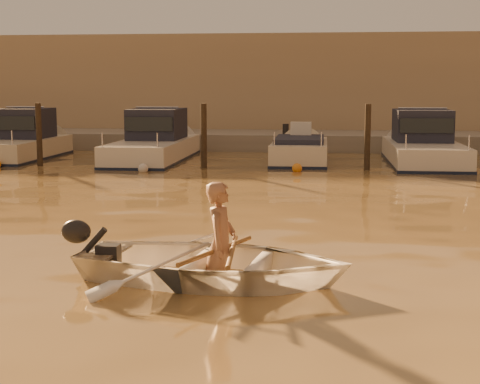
# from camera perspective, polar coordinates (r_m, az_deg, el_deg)

# --- Properties ---
(ground_plane) EXTENTS (160.00, 160.00, 0.00)m
(ground_plane) POSITION_cam_1_polar(r_m,az_deg,el_deg) (9.66, -15.12, -7.23)
(ground_plane) COLOR olive
(ground_plane) RESTS_ON ground
(dinghy) EXTENTS (3.90, 3.02, 0.74)m
(dinghy) POSITION_cam_1_polar(r_m,az_deg,el_deg) (9.60, -2.06, -5.49)
(dinghy) COLOR white
(dinghy) RESTS_ON ground_plane
(person) EXTENTS (0.46, 0.63, 1.61)m
(person) POSITION_cam_1_polar(r_m,az_deg,el_deg) (9.51, -1.49, -4.03)
(person) COLOR #97674B
(person) RESTS_ON dinghy
(outboard_motor) EXTENTS (0.95, 0.52, 0.70)m
(outboard_motor) POSITION_cam_1_polar(r_m,az_deg,el_deg) (10.10, -10.28, -4.76)
(outboard_motor) COLOR black
(outboard_motor) RESTS_ON dinghy
(oar_port) EXTENTS (0.22, 2.10, 0.13)m
(oar_port) POSITION_cam_1_polar(r_m,az_deg,el_deg) (9.49, -0.61, -4.60)
(oar_port) COLOR brown
(oar_port) RESTS_ON dinghy
(oar_starboard) EXTENTS (0.69, 2.02, 0.13)m
(oar_starboard) POSITION_cam_1_polar(r_m,az_deg,el_deg) (9.54, -1.78, -4.53)
(oar_starboard) COLOR brown
(oar_starboard) RESTS_ON dinghy
(moored_boat_1) EXTENTS (1.97, 5.95, 1.75)m
(moored_boat_1) POSITION_cam_1_polar(r_m,az_deg,el_deg) (26.88, -16.67, 3.81)
(moored_boat_1) COLOR beige
(moored_boat_1) RESTS_ON ground_plane
(moored_boat_2) EXTENTS (2.13, 7.18, 1.75)m
(moored_boat_2) POSITION_cam_1_polar(r_m,az_deg,el_deg) (25.39, -6.75, 3.86)
(moored_boat_2) COLOR silver
(moored_boat_2) RESTS_ON ground_plane
(moored_boat_3) EXTENTS (1.79, 5.29, 0.95)m
(moored_boat_3) POSITION_cam_1_polar(r_m,az_deg,el_deg) (24.76, 4.67, 2.85)
(moored_boat_3) COLOR beige
(moored_boat_3) RESTS_ON ground_plane
(moored_boat_4) EXTENTS (2.23, 6.88, 1.75)m
(moored_boat_4) POSITION_cam_1_polar(r_m,az_deg,el_deg) (24.92, 14.06, 3.59)
(moored_boat_4) COLOR silver
(moored_boat_4) RESTS_ON ground_plane
(piling_1) EXTENTS (0.18, 0.18, 2.20)m
(piling_1) POSITION_cam_1_polar(r_m,az_deg,el_deg) (24.23, -15.31, 4.07)
(piling_1) COLOR #2D2319
(piling_1) RESTS_ON ground_plane
(piling_2) EXTENTS (0.18, 0.18, 2.20)m
(piling_2) POSITION_cam_1_polar(r_m,az_deg,el_deg) (22.80, -2.82, 4.11)
(piling_2) COLOR #2D2319
(piling_2) RESTS_ON ground_plane
(piling_3) EXTENTS (0.18, 0.18, 2.20)m
(piling_3) POSITION_cam_1_polar(r_m,az_deg,el_deg) (22.53, 9.86, 3.95)
(piling_3) COLOR #2D2319
(piling_3) RESTS_ON ground_plane
(fender_c) EXTENTS (0.30, 0.30, 0.30)m
(fender_c) POSITION_cam_1_polar(r_m,az_deg,el_deg) (22.01, -7.53, 1.81)
(fender_c) COLOR silver
(fender_c) RESTS_ON ground_plane
(fender_d) EXTENTS (0.30, 0.30, 0.30)m
(fender_d) POSITION_cam_1_polar(r_m,az_deg,el_deg) (21.97, 4.45, 1.85)
(fender_d) COLOR orange
(fender_d) RESTS_ON ground_plane
(fender_e) EXTENTS (0.30, 0.30, 0.30)m
(fender_e) POSITION_cam_1_polar(r_m,az_deg,el_deg) (22.69, 15.53, 1.77)
(fender_e) COLOR silver
(fender_e) RESTS_ON ground_plane
(quay) EXTENTS (52.00, 4.00, 1.00)m
(quay) POSITION_cam_1_polar(r_m,az_deg,el_deg) (30.43, -0.07, 3.73)
(quay) COLOR gray
(quay) RESTS_ON ground_plane
(waterfront_building) EXTENTS (46.00, 7.00, 4.80)m
(waterfront_building) POSITION_cam_1_polar(r_m,az_deg,el_deg) (35.81, 0.95, 8.01)
(waterfront_building) COLOR #9E8466
(waterfront_building) RESTS_ON quay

